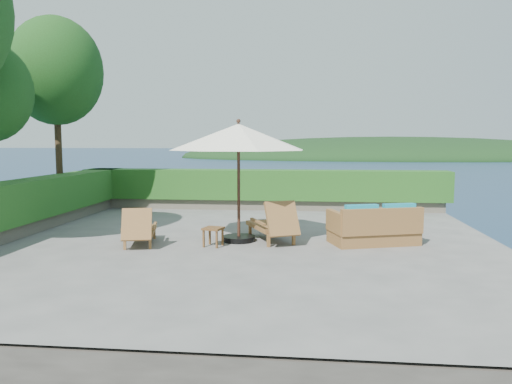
# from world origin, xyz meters

# --- Properties ---
(ground) EXTENTS (12.00, 12.00, 0.00)m
(ground) POSITION_xyz_m (0.00, 0.00, 0.00)
(ground) COLOR gray
(ground) RESTS_ON ground
(foundation) EXTENTS (12.00, 12.00, 3.00)m
(foundation) POSITION_xyz_m (0.00, 0.00, -1.55)
(foundation) COLOR #5C5449
(foundation) RESTS_ON ocean
(ocean) EXTENTS (600.00, 600.00, 0.00)m
(ocean) POSITION_xyz_m (0.00, 0.00, -3.00)
(ocean) COLOR #152C42
(ocean) RESTS_ON ground
(offshore_island) EXTENTS (126.00, 57.60, 12.60)m
(offshore_island) POSITION_xyz_m (25.00, 140.00, -3.00)
(offshore_island) COLOR black
(offshore_island) RESTS_ON ocean
(planter_wall_far) EXTENTS (12.00, 0.60, 0.36)m
(planter_wall_far) POSITION_xyz_m (0.00, 5.60, 0.18)
(planter_wall_far) COLOR #696354
(planter_wall_far) RESTS_ON ground
(planter_wall_left) EXTENTS (0.60, 12.00, 0.36)m
(planter_wall_left) POSITION_xyz_m (-5.60, 0.00, 0.18)
(planter_wall_left) COLOR #696354
(planter_wall_left) RESTS_ON ground
(hedge_far) EXTENTS (12.40, 0.90, 1.00)m
(hedge_far) POSITION_xyz_m (0.00, 5.60, 0.85)
(hedge_far) COLOR #134514
(hedge_far) RESTS_ON planter_wall_far
(hedge_left) EXTENTS (0.90, 12.40, 1.00)m
(hedge_left) POSITION_xyz_m (-5.60, 0.00, 0.85)
(hedge_left) COLOR #134514
(hedge_left) RESTS_ON planter_wall_left
(tree_far) EXTENTS (2.80, 2.80, 6.03)m
(tree_far) POSITION_xyz_m (-6.00, 3.20, 4.40)
(tree_far) COLOR #3B2916
(tree_far) RESTS_ON ground
(patio_umbrella) EXTENTS (4.16, 4.16, 2.85)m
(patio_umbrella) POSITION_xyz_m (-0.04, 0.17, 2.41)
(patio_umbrella) COLOR black
(patio_umbrella) RESTS_ON ground
(lounge_left) EXTENTS (0.97, 1.66, 0.90)m
(lounge_left) POSITION_xyz_m (-2.20, -0.53, 0.37)
(lounge_left) COLOR brown
(lounge_left) RESTS_ON ground
(lounge_right) EXTENTS (1.39, 1.89, 1.01)m
(lounge_right) POSITION_xyz_m (0.78, 0.17, 0.42)
(lounge_right) COLOR brown
(lounge_right) RESTS_ON ground
(side_table) EXTENTS (0.49, 0.49, 0.43)m
(side_table) POSITION_xyz_m (-0.52, -0.48, 0.35)
(side_table) COLOR brown
(side_table) RESTS_ON ground
(wicker_loveseat) EXTENTS (2.16, 1.55, 0.96)m
(wicker_loveseat) POSITION_xyz_m (3.09, 0.16, 0.37)
(wicker_loveseat) COLOR brown
(wicker_loveseat) RESTS_ON ground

